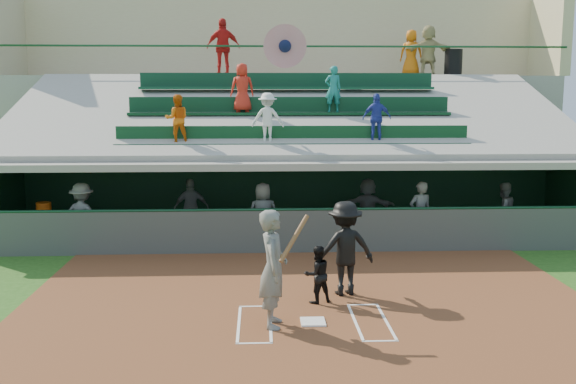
{
  "coord_description": "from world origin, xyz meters",
  "views": [
    {
      "loc": [
        -0.93,
        -10.75,
        4.03
      ],
      "look_at": [
        -0.28,
        3.5,
        1.8
      ],
      "focal_mm": 40.0,
      "sensor_mm": 36.0,
      "label": 1
    }
  ],
  "objects_px": {
    "home_plate": "(313,322)",
    "batter_at_plate": "(273,268)",
    "water_cooler": "(44,210)",
    "catcher": "(317,274)",
    "trash_bin": "(453,63)",
    "white_table": "(44,231)"
  },
  "relations": [
    {
      "from": "home_plate",
      "to": "batter_at_plate",
      "type": "height_order",
      "value": "batter_at_plate"
    },
    {
      "from": "batter_at_plate",
      "to": "water_cooler",
      "type": "xyz_separation_m",
      "value": [
        -5.93,
        6.31,
        -0.1
      ]
    },
    {
      "from": "water_cooler",
      "to": "home_plate",
      "type": "bearing_deg",
      "value": -43.08
    },
    {
      "from": "home_plate",
      "to": "water_cooler",
      "type": "xyz_separation_m",
      "value": [
        -6.63,
        6.2,
        0.91
      ]
    },
    {
      "from": "home_plate",
      "to": "water_cooler",
      "type": "height_order",
      "value": "water_cooler"
    },
    {
      "from": "home_plate",
      "to": "catcher",
      "type": "distance_m",
      "value": 1.23
    },
    {
      "from": "batter_at_plate",
      "to": "trash_bin",
      "type": "xyz_separation_m",
      "value": [
        6.85,
        12.79,
        4.03
      ]
    },
    {
      "from": "home_plate",
      "to": "white_table",
      "type": "relative_size",
      "value": 0.53
    },
    {
      "from": "white_table",
      "to": "catcher",
      "type": "bearing_deg",
      "value": -20.27
    },
    {
      "from": "water_cooler",
      "to": "trash_bin",
      "type": "distance_m",
      "value": 14.92
    },
    {
      "from": "trash_bin",
      "to": "white_table",
      "type": "bearing_deg",
      "value": -152.84
    },
    {
      "from": "trash_bin",
      "to": "water_cooler",
      "type": "bearing_deg",
      "value": -153.1
    },
    {
      "from": "home_plate",
      "to": "trash_bin",
      "type": "relative_size",
      "value": 0.45
    },
    {
      "from": "home_plate",
      "to": "water_cooler",
      "type": "bearing_deg",
      "value": 136.92
    },
    {
      "from": "batter_at_plate",
      "to": "trash_bin",
      "type": "bearing_deg",
      "value": 61.83
    },
    {
      "from": "home_plate",
      "to": "catcher",
      "type": "xyz_separation_m",
      "value": [
        0.17,
        1.09,
        0.54
      ]
    },
    {
      "from": "white_table",
      "to": "water_cooler",
      "type": "bearing_deg",
      "value": 103.23
    },
    {
      "from": "catcher",
      "to": "water_cooler",
      "type": "bearing_deg",
      "value": -58.66
    },
    {
      "from": "home_plate",
      "to": "trash_bin",
      "type": "height_order",
      "value": "trash_bin"
    },
    {
      "from": "water_cooler",
      "to": "catcher",
      "type": "bearing_deg",
      "value": -36.95
    },
    {
      "from": "water_cooler",
      "to": "trash_bin",
      "type": "bearing_deg",
      "value": 26.9
    },
    {
      "from": "batter_at_plate",
      "to": "trash_bin",
      "type": "height_order",
      "value": "trash_bin"
    }
  ]
}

